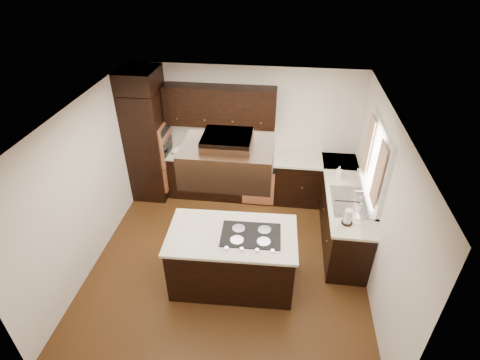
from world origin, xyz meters
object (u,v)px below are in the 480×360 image
at_px(island, 232,259).
at_px(spice_rack, 200,146).
at_px(oven_column, 148,145).
at_px(range_hood, 228,161).

height_order(island, spice_rack, spice_rack).
height_order(oven_column, island, oven_column).
bearing_deg(oven_column, range_hood, -50.26).
bearing_deg(range_hood, island, 83.86).
height_order(oven_column, spice_rack, oven_column).
distance_m(island, spice_rack, 2.45).
bearing_deg(spice_rack, range_hood, -79.95).
distance_m(island, range_hood, 1.73).
relative_size(oven_column, island, 1.23).
xyz_separation_m(oven_column, range_hood, (1.88, -2.25, 1.10)).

